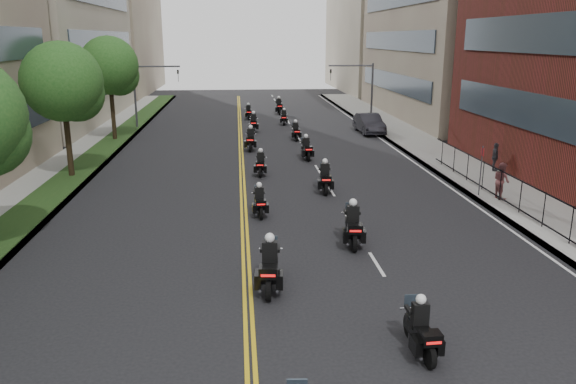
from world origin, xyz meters
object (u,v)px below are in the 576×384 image
object	(u,v)px
pedestrian_c	(495,157)
motorcycle_5	(325,179)
motorcycle_7	(306,150)
motorcycle_12	(249,113)
motorcycle_13	(279,107)
parked_sedan	(369,124)
motorcycle_3	(353,227)
motorcycle_8	(251,140)
motorcycle_6	(261,165)
pedestrian_b	(501,180)
motorcycle_2	(270,268)
motorcycle_4	(260,202)
motorcycle_11	(284,118)
motorcycle_1	(421,331)
motorcycle_10	(254,124)
motorcycle_9	(296,132)

from	to	relation	value
pedestrian_c	motorcycle_5	bearing A→B (deg)	126.50
motorcycle_7	motorcycle_12	world-z (taller)	motorcycle_7
motorcycle_13	parked_sedan	size ratio (longest dim) A/B	0.52
motorcycle_3	motorcycle_8	bearing A→B (deg)	106.13
motorcycle_6	pedestrian_c	size ratio (longest dim) A/B	1.28
motorcycle_8	pedestrian_b	distance (m)	18.49
pedestrian_c	motorcycle_12	bearing A→B (deg)	49.99
motorcycle_2	motorcycle_13	world-z (taller)	motorcycle_13
motorcycle_4	pedestrian_b	world-z (taller)	pedestrian_b
motorcycle_4	pedestrian_b	distance (m)	12.01
motorcycle_7	parked_sedan	world-z (taller)	motorcycle_7
motorcycle_12	pedestrian_b	xyz separation A→B (m)	(11.75, -29.90, 0.41)
motorcycle_11	pedestrian_b	xyz separation A→B (m)	(8.56, -26.04, 0.44)
motorcycle_2	motorcycle_13	size ratio (longest dim) A/B	0.99
motorcycle_11	motorcycle_13	distance (m)	7.46
motorcycle_1	motorcycle_10	world-z (taller)	motorcycle_10
motorcycle_9	motorcycle_1	bearing A→B (deg)	-91.09
motorcycle_4	pedestrian_c	size ratio (longest dim) A/B	1.23
motorcycle_8	pedestrian_c	world-z (taller)	pedestrian_c
motorcycle_13	motorcycle_8	bearing A→B (deg)	-101.51
parked_sedan	motorcycle_12	bearing A→B (deg)	135.40
motorcycle_1	pedestrian_c	size ratio (longest dim) A/B	1.27
motorcycle_7	parked_sedan	xyz separation A→B (m)	(6.56, 10.05, 0.15)
motorcycle_12	motorcycle_2	bearing A→B (deg)	-92.95
motorcycle_9	motorcycle_8	bearing A→B (deg)	-134.43
motorcycle_2	motorcycle_12	xyz separation A→B (m)	(0.17, 38.98, -0.10)
motorcycle_1	pedestrian_c	bearing A→B (deg)	58.57
motorcycle_13	pedestrian_b	world-z (taller)	pedestrian_b
motorcycle_9	motorcycle_3	bearing A→B (deg)	-91.50
motorcycle_1	motorcycle_7	distance (m)	23.77
motorcycle_1	motorcycle_6	size ratio (longest dim) A/B	0.99
parked_sedan	motorcycle_7	bearing A→B (deg)	-124.79
motorcycle_9	motorcycle_10	world-z (taller)	motorcycle_10
motorcycle_1	motorcycle_6	distance (m)	19.91
motorcycle_6	motorcycle_8	distance (m)	7.65
motorcycle_12	motorcycle_13	world-z (taller)	motorcycle_13
motorcycle_4	motorcycle_11	xyz separation A→B (m)	(3.37, 27.28, 0.01)
motorcycle_5	motorcycle_12	world-z (taller)	motorcycle_5
motorcycle_6	motorcycle_10	distance (m)	15.71
motorcycle_12	parked_sedan	bearing A→B (deg)	-45.65
motorcycle_2	motorcycle_10	bearing A→B (deg)	95.20
motorcycle_11	motorcycle_12	bearing A→B (deg)	134.89
motorcycle_4	motorcycle_5	size ratio (longest dim) A/B	0.87
motorcycle_5	motorcycle_13	xyz separation A→B (m)	(-0.11, 31.00, 0.05)
motorcycle_1	parked_sedan	xyz separation A→B (m)	(6.52, 33.82, 0.19)
motorcycle_9	motorcycle_13	distance (m)	15.53
motorcycle_1	motorcycle_2	world-z (taller)	motorcycle_2
motorcycle_6	motorcycle_8	size ratio (longest dim) A/B	0.88
motorcycle_1	motorcycle_2	distance (m)	5.47
motorcycle_10	pedestrian_b	bearing A→B (deg)	-60.72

